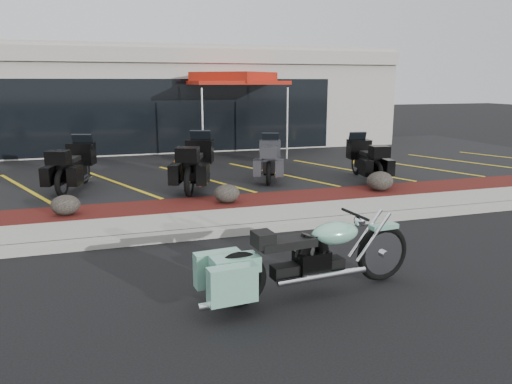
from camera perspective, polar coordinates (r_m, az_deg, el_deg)
name	(u,v)px	position (r m, az deg, el deg)	size (l,w,h in m)	color
ground	(269,248)	(8.37, 1.54, -6.42)	(90.00, 90.00, 0.00)	black
curb	(253,229)	(9.16, -0.30, -4.23)	(24.00, 0.25, 0.15)	gray
sidewalk	(243,219)	(9.80, -1.51, -3.10)	(24.00, 1.20, 0.15)	gray
mulch_bed	(228,205)	(10.92, -3.26, -1.45)	(24.00, 1.20, 0.16)	#3B120D
upper_lot	(186,166)	(16.10, -8.03, 2.98)	(26.00, 9.60, 0.15)	black
dealership_building	(160,98)	(22.11, -10.97, 10.48)	(18.00, 8.16, 4.00)	#A09B90
boulder_left	(65,205)	(10.41, -20.95, -1.40)	(0.56, 0.46, 0.40)	black
boulder_mid	(227,194)	(10.73, -3.35, -0.18)	(0.56, 0.47, 0.40)	black
boulder_right	(380,181)	(12.25, 13.98, 1.22)	(0.65, 0.54, 0.46)	black
hero_cruiser	(383,245)	(7.08, 14.27, -5.89)	(2.99, 0.76, 1.05)	#79BCA1
touring_black_front	(83,159)	(13.46, -19.12, 3.61)	(2.19, 0.83, 1.27)	black
touring_black_mid	(201,156)	(12.95, -6.32, 4.07)	(2.32, 0.89, 1.35)	black
touring_grey	(270,154)	(13.90, 1.64, 4.38)	(2.04, 0.78, 1.19)	#323338
touring_black_rear	(357,154)	(14.17, 11.47, 4.33)	(2.07, 0.79, 1.21)	black
traffic_cone	(177,161)	(15.07, -9.02, 3.51)	(0.35, 0.35, 0.48)	orange
popup_canopy	(234,80)	(17.74, -2.52, 12.68)	(3.92, 3.92, 2.87)	silver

